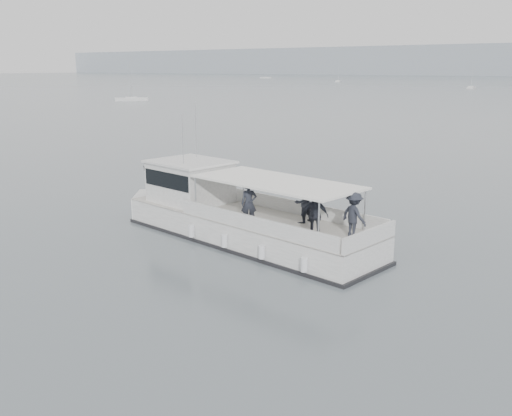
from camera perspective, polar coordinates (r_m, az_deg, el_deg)
The scene contains 2 objects.
ground at distance 28.11m, azimuth -0.87°, elevation -1.81°, with size 1400.00×1400.00×0.00m, color #535E62.
tour_boat at distance 26.34m, azimuth -2.90°, elevation -0.62°, with size 14.84×5.30×6.17m.
Camera 1 is at (16.29, -21.61, 7.61)m, focal length 40.00 mm.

